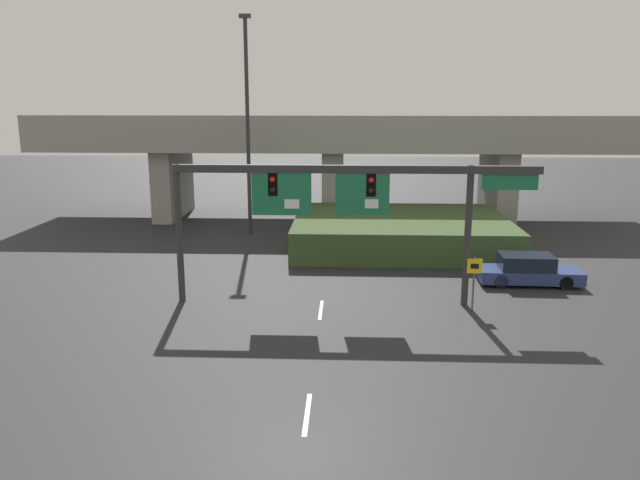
% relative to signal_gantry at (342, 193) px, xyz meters
% --- Properties ---
extents(ground_plane, '(160.00, 160.00, 0.00)m').
position_rel_signal_gantry_xyz_m(ground_plane, '(-0.83, -11.49, -4.73)').
color(ground_plane, '#262628').
extents(lane_markings, '(0.14, 28.53, 0.01)m').
position_rel_signal_gantry_xyz_m(lane_markings, '(-0.83, 3.46, -4.72)').
color(lane_markings, silver).
rests_on(lane_markings, ground).
extents(signal_gantry, '(15.04, 0.44, 5.88)m').
position_rel_signal_gantry_xyz_m(signal_gantry, '(0.00, 0.00, 0.00)').
color(signal_gantry, '#2D2D30').
rests_on(signal_gantry, ground).
extents(speed_limit_sign, '(0.60, 0.11, 2.24)m').
position_rel_signal_gantry_xyz_m(speed_limit_sign, '(5.41, -0.65, -3.26)').
color(speed_limit_sign, '#4C4C4C').
rests_on(speed_limit_sign, ground).
extents(highway_light_pole_near, '(0.70, 0.36, 13.47)m').
position_rel_signal_gantry_xyz_m(highway_light_pole_near, '(-6.03, 13.79, 2.38)').
color(highway_light_pole_near, '#2D2D30').
rests_on(highway_light_pole_near, ground).
extents(overpass_bridge, '(41.60, 8.22, 7.45)m').
position_rel_signal_gantry_xyz_m(overpass_bridge, '(-0.83, 19.64, 0.42)').
color(overpass_bridge, gray).
rests_on(overpass_bridge, ground).
extents(grass_embankment, '(12.33, 9.89, 1.74)m').
position_rel_signal_gantry_xyz_m(grass_embankment, '(3.35, 10.74, -3.86)').
color(grass_embankment, '#384C28').
rests_on(grass_embankment, ground).
extents(parked_sedan_near_right, '(4.74, 1.94, 1.41)m').
position_rel_signal_gantry_xyz_m(parked_sedan_near_right, '(8.73, 3.24, -4.07)').
color(parked_sedan_near_right, navy).
rests_on(parked_sedan_near_right, ground).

